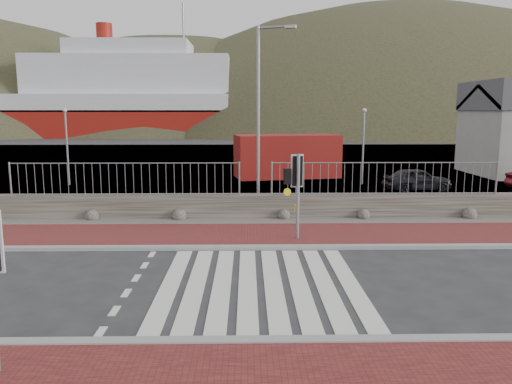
{
  "coord_description": "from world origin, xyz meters",
  "views": [
    {
      "loc": [
        -0.3,
        -11.11,
        4.02
      ],
      "look_at": [
        -0.05,
        3.0,
        1.7
      ],
      "focal_mm": 35.0,
      "sensor_mm": 36.0,
      "label": 1
    }
  ],
  "objects_px": {
    "streetlight": "(261,111)",
    "shipping_container": "(287,156)",
    "car_a": "(417,179)",
    "traffic_signal_far": "(297,178)",
    "ferry": "(90,101)"
  },
  "relations": [
    {
      "from": "traffic_signal_far",
      "to": "streetlight",
      "type": "bearing_deg",
      "value": -86.43
    },
    {
      "from": "traffic_signal_far",
      "to": "shipping_container",
      "type": "relative_size",
      "value": 0.44
    },
    {
      "from": "car_a",
      "to": "ferry",
      "type": "bearing_deg",
      "value": 24.22
    },
    {
      "from": "streetlight",
      "to": "ferry",
      "type": "bearing_deg",
      "value": 133.54
    },
    {
      "from": "ferry",
      "to": "car_a",
      "type": "distance_m",
      "value": 63.63
    },
    {
      "from": "ferry",
      "to": "shipping_container",
      "type": "height_order",
      "value": "ferry"
    },
    {
      "from": "shipping_container",
      "to": "car_a",
      "type": "bearing_deg",
      "value": -50.79
    },
    {
      "from": "ferry",
      "to": "shipping_container",
      "type": "relative_size",
      "value": 8.17
    },
    {
      "from": "streetlight",
      "to": "car_a",
      "type": "height_order",
      "value": "streetlight"
    },
    {
      "from": "streetlight",
      "to": "shipping_container",
      "type": "height_order",
      "value": "streetlight"
    },
    {
      "from": "shipping_container",
      "to": "car_a",
      "type": "xyz_separation_m",
      "value": [
        6.18,
        -5.25,
        -0.7
      ]
    },
    {
      "from": "ferry",
      "to": "traffic_signal_far",
      "type": "height_order",
      "value": "ferry"
    },
    {
      "from": "streetlight",
      "to": "shipping_container",
      "type": "bearing_deg",
      "value": 101.27
    },
    {
      "from": "streetlight",
      "to": "car_a",
      "type": "distance_m",
      "value": 10.37
    },
    {
      "from": "shipping_container",
      "to": "car_a",
      "type": "distance_m",
      "value": 8.14
    }
  ]
}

